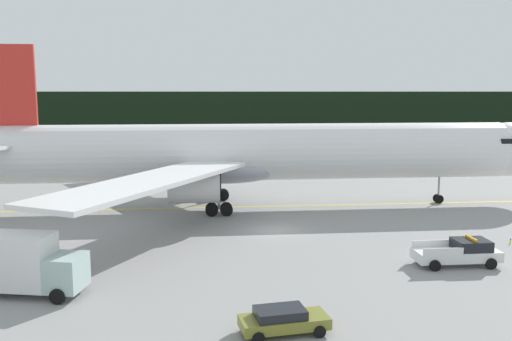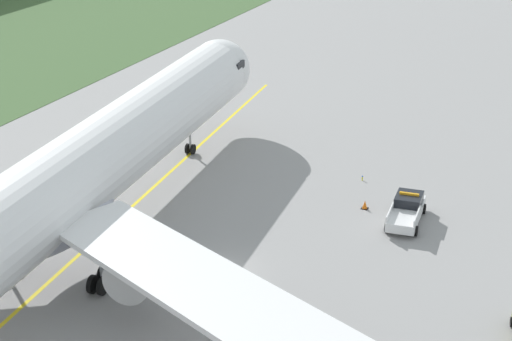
% 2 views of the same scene
% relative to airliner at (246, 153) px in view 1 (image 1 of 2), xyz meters
% --- Properties ---
extents(ground, '(320.00, 320.00, 0.00)m').
position_rel_airliner_xyz_m(ground, '(2.72, -9.74, -5.51)').
color(ground, gray).
extents(grass_verge, '(320.00, 41.86, 0.04)m').
position_rel_airliner_xyz_m(grass_verge, '(2.72, 43.09, -5.49)').
color(grass_verge, '#3D5B31').
rests_on(grass_verge, ground).
extents(distant_tree_line, '(288.00, 5.68, 11.40)m').
position_rel_airliner_xyz_m(distant_tree_line, '(2.72, 71.49, 0.19)').
color(distant_tree_line, black).
rests_on(distant_tree_line, ground).
extents(taxiway_centerline_main, '(82.73, 8.91, 0.01)m').
position_rel_airliner_xyz_m(taxiway_centerline_main, '(0.66, 0.07, -5.51)').
color(taxiway_centerline_main, yellow).
rests_on(taxiway_centerline_main, ground).
extents(airliner, '(62.71, 48.27, 16.18)m').
position_rel_airliner_xyz_m(airliner, '(0.00, 0.00, 0.00)').
color(airliner, white).
rests_on(airliner, ground).
extents(ops_pickup_truck, '(5.95, 2.84, 1.94)m').
position_rel_airliner_xyz_m(ops_pickup_truck, '(15.04, -18.97, -4.61)').
color(ops_pickup_truck, silver).
rests_on(ops_pickup_truck, ground).
extents(catering_truck, '(6.40, 3.27, 3.78)m').
position_rel_airliner_xyz_m(catering_truck, '(-12.26, -24.64, -3.64)').
color(catering_truck, '#A0BBB7').
rests_on(catering_truck, ground).
extents(staff_car, '(4.68, 2.84, 1.30)m').
position_rel_airliner_xyz_m(staff_car, '(2.50, -29.78, -4.81)').
color(staff_car, olive).
rests_on(staff_car, ground).
extents(apron_cone, '(0.52, 0.52, 0.66)m').
position_rel_airliner_xyz_m(apron_cone, '(15.82, -15.51, -5.20)').
color(apron_cone, black).
rests_on(apron_cone, ground).
extents(taxiway_edge_light_east, '(0.12, 0.12, 0.43)m').
position_rel_airliner_xyz_m(taxiway_edge_light_east, '(20.94, -13.63, -5.28)').
color(taxiway_edge_light_east, yellow).
rests_on(taxiway_edge_light_east, ground).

